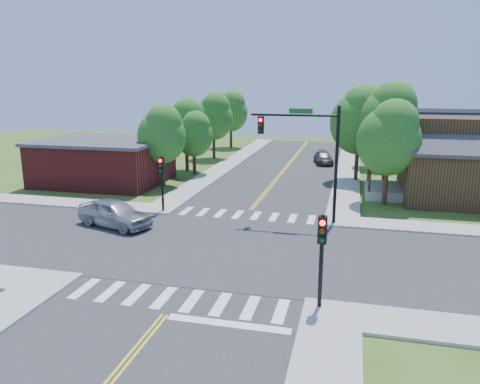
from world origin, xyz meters
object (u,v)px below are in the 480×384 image
(signal_mast_ne, at_px, (308,145))
(house_ne, at_px, (475,155))
(car_dgrey, at_px, (323,158))
(car_silver, at_px, (115,214))
(signal_pole_se, at_px, (322,244))
(signal_pole_nw, at_px, (162,174))

(signal_mast_ne, distance_m, house_ne, 14.23)
(house_ne, relative_size, car_dgrey, 2.91)
(house_ne, bearing_deg, car_silver, -151.22)
(signal_pole_se, relative_size, signal_pole_nw, 1.00)
(house_ne, bearing_deg, signal_mast_ne, -142.32)
(signal_mast_ne, bearing_deg, car_silver, -162.06)
(signal_pole_nw, height_order, house_ne, house_ne)
(signal_mast_ne, bearing_deg, car_dgrey, 91.11)
(signal_pole_nw, xyz_separation_m, house_ne, (20.71, 8.66, 0.67))
(house_ne, xyz_separation_m, car_silver, (-22.28, -12.24, -2.49))
(signal_mast_ne, xyz_separation_m, car_silver, (-11.08, -3.59, -4.02))
(car_silver, height_order, car_dgrey, car_silver)
(signal_mast_ne, relative_size, house_ne, 0.55)
(signal_mast_ne, distance_m, signal_pole_nw, 9.76)
(signal_mast_ne, distance_m, car_dgrey, 21.71)
(house_ne, relative_size, car_silver, 2.48)
(house_ne, bearing_deg, signal_pole_nw, -157.31)
(signal_mast_ne, distance_m, car_silver, 12.32)
(signal_pole_nw, distance_m, car_silver, 4.31)
(signal_pole_nw, height_order, car_dgrey, signal_pole_nw)
(signal_mast_ne, bearing_deg, signal_pole_se, -81.44)
(signal_pole_se, xyz_separation_m, house_ne, (9.51, 19.86, 0.67))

